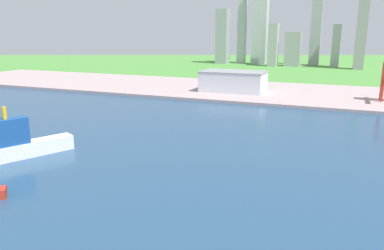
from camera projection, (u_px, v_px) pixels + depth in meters
The scene contains 6 objects.
ground_plane at pixel (226, 146), 202.15m from camera, with size 2400.00×2400.00×0.00m, color #4C8D3B.
water_bay at pixel (182, 188), 148.24m from camera, with size 840.00×360.00×0.15m, color navy.
industrial_pier at pixel (282, 93), 372.52m from camera, with size 840.00×140.00×2.50m, color #A89393.
ferry_boat at pixel (24, 143), 183.40m from camera, with size 25.21×40.85×26.37m.
warehouse_main at pixel (233, 81), 370.05m from camera, with size 62.82×36.98×20.33m.
distant_skyline at pixel (279, 33), 679.58m from camera, with size 264.51×73.97×155.80m.
Camera 1 is at (55.39, 113.96, 60.65)m, focal length 34.75 mm.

